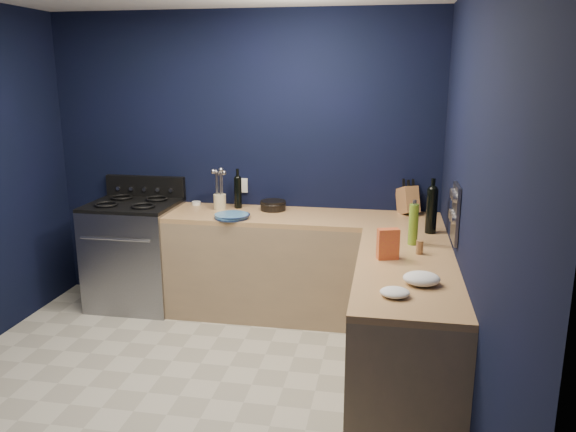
% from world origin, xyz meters
% --- Properties ---
extents(floor, '(3.50, 3.50, 0.02)m').
position_xyz_m(floor, '(0.00, 0.00, -0.01)').
color(floor, '#B2AD9C').
rests_on(floor, ground).
extents(wall_back, '(3.50, 0.02, 2.60)m').
position_xyz_m(wall_back, '(0.00, 1.76, 1.30)').
color(wall_back, black).
rests_on(wall_back, ground).
extents(wall_right, '(0.02, 3.50, 2.60)m').
position_xyz_m(wall_right, '(1.76, 0.00, 1.30)').
color(wall_right, black).
rests_on(wall_right, ground).
extents(cab_back, '(2.30, 0.63, 0.86)m').
position_xyz_m(cab_back, '(0.60, 1.44, 0.43)').
color(cab_back, '#947856').
rests_on(cab_back, floor).
extents(top_back, '(2.30, 0.63, 0.04)m').
position_xyz_m(top_back, '(0.60, 1.44, 0.88)').
color(top_back, olive).
rests_on(top_back, cab_back).
extents(cab_right, '(0.63, 1.67, 0.86)m').
position_xyz_m(cab_right, '(1.44, 0.29, 0.43)').
color(cab_right, '#947856').
rests_on(cab_right, floor).
extents(top_right, '(0.63, 1.67, 0.04)m').
position_xyz_m(top_right, '(1.44, 0.29, 0.88)').
color(top_right, olive).
rests_on(top_right, cab_right).
extents(gas_range, '(0.76, 0.66, 0.92)m').
position_xyz_m(gas_range, '(-0.93, 1.42, 0.46)').
color(gas_range, gray).
rests_on(gas_range, floor).
extents(oven_door, '(0.59, 0.02, 0.42)m').
position_xyz_m(oven_door, '(-0.93, 1.10, 0.45)').
color(oven_door, black).
rests_on(oven_door, gas_range).
extents(cooktop, '(0.76, 0.66, 0.03)m').
position_xyz_m(cooktop, '(-0.93, 1.42, 0.94)').
color(cooktop, black).
rests_on(cooktop, gas_range).
extents(backguard, '(0.76, 0.06, 0.20)m').
position_xyz_m(backguard, '(-0.93, 1.72, 1.04)').
color(backguard, black).
rests_on(backguard, gas_range).
extents(spice_panel, '(0.02, 0.28, 0.38)m').
position_xyz_m(spice_panel, '(1.74, 0.55, 1.18)').
color(spice_panel, gray).
rests_on(spice_panel, wall_right).
extents(wall_outlet, '(0.09, 0.02, 0.13)m').
position_xyz_m(wall_outlet, '(0.00, 1.74, 1.08)').
color(wall_outlet, white).
rests_on(wall_outlet, wall_back).
extents(plate_stack, '(0.31, 0.31, 0.04)m').
position_xyz_m(plate_stack, '(0.03, 1.24, 0.92)').
color(plate_stack, '#2F5892').
rests_on(plate_stack, top_back).
extents(ramekin, '(0.10, 0.10, 0.03)m').
position_xyz_m(ramekin, '(-0.42, 1.66, 0.92)').
color(ramekin, white).
rests_on(ramekin, top_back).
extents(utensil_crock, '(0.14, 0.14, 0.14)m').
position_xyz_m(utensil_crock, '(-0.15, 1.52, 0.97)').
color(utensil_crock, beige).
rests_on(utensil_crock, top_back).
extents(wine_bottle_back, '(0.08, 0.08, 0.27)m').
position_xyz_m(wine_bottle_back, '(-0.01, 1.60, 1.04)').
color(wine_bottle_back, black).
rests_on(wine_bottle_back, top_back).
extents(lemon_basket, '(0.25, 0.25, 0.08)m').
position_xyz_m(lemon_basket, '(0.31, 1.58, 0.94)').
color(lemon_basket, black).
rests_on(lemon_basket, top_back).
extents(knife_block, '(0.22, 0.29, 0.28)m').
position_xyz_m(knife_block, '(1.47, 1.67, 1.01)').
color(knife_block, brown).
rests_on(knife_block, top_back).
extents(wine_bottle_right, '(0.11, 0.11, 0.34)m').
position_xyz_m(wine_bottle_right, '(1.62, 1.07, 1.07)').
color(wine_bottle_right, black).
rests_on(wine_bottle_right, top_right).
extents(oil_bottle, '(0.08, 0.08, 0.29)m').
position_xyz_m(oil_bottle, '(1.48, 0.74, 1.04)').
color(oil_bottle, olive).
rests_on(oil_bottle, top_right).
extents(spice_jar_near, '(0.05, 0.05, 0.10)m').
position_xyz_m(spice_jar_near, '(1.27, 0.73, 0.95)').
color(spice_jar_near, olive).
rests_on(spice_jar_near, top_right).
extents(spice_jar_far, '(0.05, 0.05, 0.09)m').
position_xyz_m(spice_jar_far, '(1.52, 0.53, 0.95)').
color(spice_jar_far, olive).
rests_on(spice_jar_far, top_right).
extents(crouton_bag, '(0.15, 0.10, 0.20)m').
position_xyz_m(crouton_bag, '(1.31, 0.39, 1.00)').
color(crouton_bag, red).
rests_on(crouton_bag, top_right).
extents(towel_front, '(0.26, 0.25, 0.07)m').
position_xyz_m(towel_front, '(1.51, -0.05, 0.94)').
color(towel_front, white).
rests_on(towel_front, top_right).
extents(towel_end, '(0.19, 0.17, 0.05)m').
position_xyz_m(towel_end, '(1.36, -0.25, 0.92)').
color(towel_end, white).
rests_on(towel_end, top_right).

